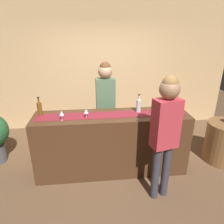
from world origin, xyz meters
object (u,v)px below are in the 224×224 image
Objects in this scene: wine_bottle_clear at (139,106)px; round_side_table at (224,142)px; wine_glass_near_customer at (62,114)px; wine_glass_mid_counter at (86,111)px; bartender at (106,99)px; wine_bottle_green at (170,106)px; customer_sipping at (165,127)px; wine_bottle_amber at (40,109)px.

wine_bottle_clear is 1.81m from round_side_table.
wine_glass_mid_counter is (0.36, 0.05, 0.00)m from wine_glass_near_customer.
bartender is (0.34, 0.65, -0.03)m from wine_glass_mid_counter.
wine_bottle_green is at bearing 146.78° from bartender.
wine_bottle_green is 1.68m from wine_glass_near_customer.
wine_glass_near_customer is at bearing -170.80° from wine_bottle_clear.
customer_sipping is at bearing 116.37° from bartender.
wine_glass_mid_counter is 0.08× the size of bartender.
customer_sipping is at bearing -24.35° from wine_bottle_amber.
customer_sipping is (0.67, -1.26, 0.01)m from bartender.
wine_bottle_amber is at bearing 22.80° from bartender.
wine_bottle_clear is 2.10× the size of wine_glass_near_customer.
wine_bottle_clear is 0.78m from customer_sipping.
bartender reaches higher than wine_bottle_clear.
customer_sipping reaches higher than round_side_table.
wine_bottle_amber reaches higher than wine_glass_mid_counter.
wine_bottle_amber is 1.16m from bartender.
customer_sipping reaches higher than wine_glass_mid_counter.
wine_bottle_green is 2.10× the size of wine_glass_mid_counter.
bartender reaches higher than round_side_table.
round_side_table is (1.64, -0.01, -0.77)m from wine_bottle_clear.
customer_sipping is (1.73, -0.78, -0.03)m from wine_bottle_amber.
wine_bottle_amber is at bearing 166.46° from wine_glass_mid_counter.
wine_glass_mid_counter is 0.08× the size of customer_sipping.
wine_bottle_amber is at bearing 179.11° from wine_bottle_clear.
customer_sipping reaches higher than wine_bottle_green.
wine_glass_near_customer is 2.94m from round_side_table.
customer_sipping is 2.41× the size of round_side_table.
bartender is at bearing 166.45° from round_side_table.
round_side_table is at bearing -0.31° from wine_bottle_clear.
round_side_table is at bearing 13.71° from customer_sipping.
wine_glass_near_customer is 1.49m from customer_sipping.
wine_bottle_clear is 1.55m from wine_bottle_amber.
bartender reaches higher than wine_bottle_amber.
wine_bottle_amber is 0.17× the size of bartender.
wine_bottle_green reaches higher than round_side_table.
wine_bottle_green is at bearing -11.31° from wine_bottle_clear.
wine_bottle_clear is at bearing 9.20° from wine_glass_near_customer.
bartender is at bearing 62.18° from wine_glass_mid_counter.
wine_bottle_clear is 0.17× the size of bartender.
wine_glass_near_customer is at bearing -176.26° from round_side_table.
wine_glass_mid_counter is at bearing -13.54° from wine_bottle_amber.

